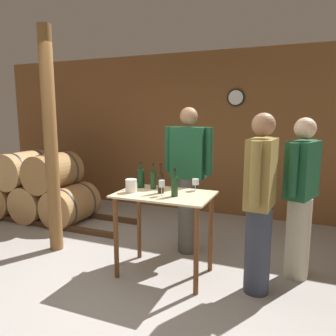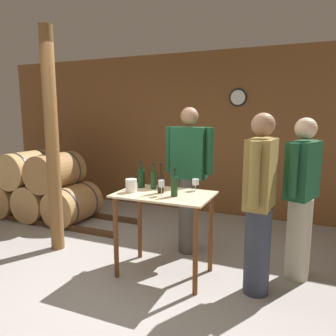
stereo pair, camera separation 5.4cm
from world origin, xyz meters
TOP-DOWN VIEW (x-y plane):
  - ground_plane at (0.00, 0.00)m, footprint 14.00×14.00m
  - back_wall at (0.00, 2.84)m, footprint 8.40×0.08m
  - barrel_rack at (-2.39, 1.44)m, footprint 3.21×0.79m
  - tasting_table at (0.22, 0.47)m, footprint 0.98×0.64m
  - wooden_post at (-1.30, 0.56)m, footprint 0.16×0.16m
  - wine_bottle_far_left at (-0.13, 0.63)m, footprint 0.08×0.08m
  - wine_bottle_left at (0.02, 0.63)m, footprint 0.07×0.07m
  - wine_bottle_center at (0.18, 0.48)m, footprint 0.07×0.07m
  - wine_bottle_right at (0.36, 0.41)m, footprint 0.07×0.07m
  - wine_glass_near_left at (0.23, 0.37)m, footprint 0.06×0.06m
  - wine_glass_near_center at (0.47, 0.72)m, footprint 0.07×0.07m
  - ice_bucket at (-0.13, 0.40)m, footprint 0.12×0.12m
  - person_host at (1.51, 0.94)m, footprint 0.34×0.56m
  - person_visitor_with_scarf at (1.17, 0.48)m, footprint 0.25×0.59m
  - person_visitor_bearded at (0.25, 1.12)m, footprint 0.59×0.24m

SIDE VIEW (x-z plane):
  - ground_plane at x=0.00m, z-range 0.00..0.00m
  - barrel_rack at x=-2.39m, z-range -0.07..1.03m
  - tasting_table at x=0.22m, z-range 0.25..1.13m
  - person_host at x=1.51m, z-range 0.05..1.70m
  - person_visitor_with_scarf at x=1.17m, z-range 0.05..1.75m
  - person_visitor_bearded at x=0.25m, z-range 0.05..1.82m
  - ice_bucket at x=-0.13m, z-range 0.88..1.02m
  - wine_glass_near_center at x=0.47m, z-range 0.91..1.04m
  - wine_bottle_left at x=0.02m, z-range 0.85..1.13m
  - wine_bottle_right at x=0.36m, z-range 0.85..1.13m
  - wine_bottle_far_left at x=-0.13m, z-range 0.84..1.14m
  - wine_glass_near_left at x=0.23m, z-range 0.92..1.08m
  - wine_bottle_center at x=0.18m, z-range 0.84..1.16m
  - wooden_post at x=-1.30m, z-range 0.00..2.70m
  - back_wall at x=0.00m, z-range 0.00..2.70m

